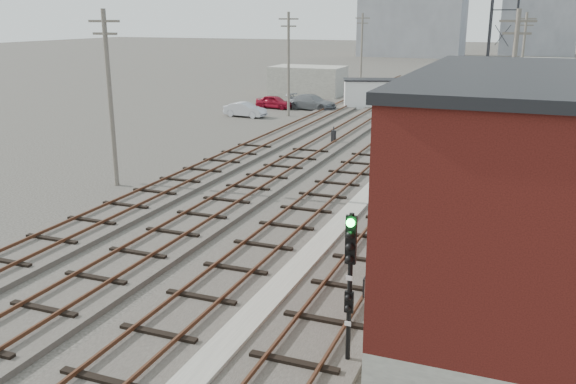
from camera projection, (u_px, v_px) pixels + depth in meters
The scene contains 21 objects.
ground at pixel (452, 102), 63.70m from camera, with size 320.00×320.00×0.00m, color #282621.
track_right at pixel (451, 139), 44.02m from camera, with size 3.20×90.00×0.39m.
track_mid_right at pixel (396, 135), 45.42m from camera, with size 3.20×90.00×0.39m.
track_mid_left at pixel (345, 131), 46.82m from camera, with size 3.20×90.00×0.39m.
track_left at pixel (296, 128), 48.22m from camera, with size 3.20×90.00×0.39m.
platform_curb at pixel (311, 257), 22.35m from camera, with size 0.90×28.00×0.26m, color gray.
brick_building at pixel (523, 201), 17.14m from camera, with size 6.54×12.20×7.22m.
lattice_tower at pixel (502, 35), 37.33m from camera, with size 1.60×1.60×15.00m.
utility_pole_left_a at pixel (110, 95), 30.98m from camera, with size 1.80×0.24×9.00m.
utility_pole_left_b at pixel (289, 62), 53.34m from camera, with size 1.80×0.24×9.00m.
utility_pole_left_c at pixel (362, 48), 75.69m from camera, with size 1.80×0.24×9.00m.
utility_pole_right_a at pixel (511, 93), 31.47m from camera, with size 1.80×0.24×9.00m.
utility_pole_right_b at pixel (522, 58), 58.30m from camera, with size 1.80×0.24×9.00m.
shed_left at pixel (308, 81), 68.87m from camera, with size 8.00×5.00×3.20m, color gray.
shed_right at pixel (545, 77), 68.94m from camera, with size 6.00×6.00×4.00m, color gray.
signal_mast at pixel (350, 279), 14.95m from camera, with size 0.40×0.41×4.12m.
switch_stand at pixel (334, 137), 42.42m from camera, with size 0.32×0.32×1.17m.
site_trailer at pixel (377, 93), 59.33m from camera, with size 7.14×4.76×2.77m.
car_red at pixel (275, 102), 59.06m from camera, with size 1.49×3.71×1.26m, color maroon.
car_silver at pixel (245, 110), 54.08m from camera, with size 1.34×3.85×1.27m, color #B8B9C1.
car_grey at pixel (312, 102), 58.18m from camera, with size 2.01×4.93×1.43m, color slate.
Camera 1 is at (7.31, -5.68, 8.64)m, focal length 38.00 mm.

